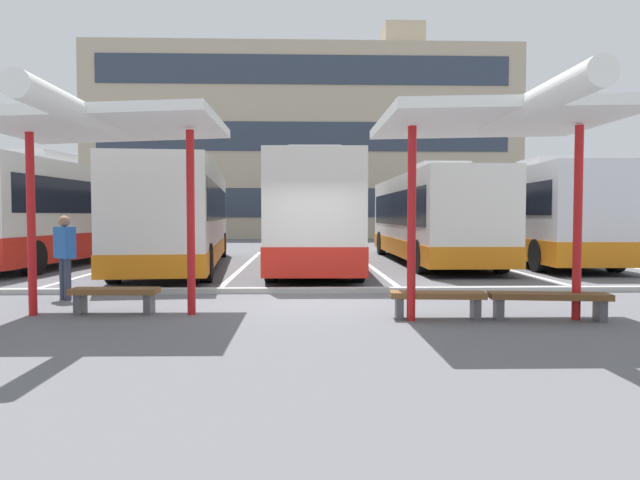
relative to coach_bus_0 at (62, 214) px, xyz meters
name	(u,v)px	position (x,y,z in m)	size (l,w,h in m)	color
ground_plane	(311,302)	(8.61, -9.15, -1.75)	(160.00, 160.00, 0.00)	slate
terminal_building	(304,148)	(8.65, 26.73, 5.45)	(32.25, 11.25, 17.10)	tan
coach_bus_0	(62,214)	(0.00, 0.00, 0.00)	(3.38, 11.04, 3.77)	silver
coach_bus_1	(180,216)	(4.43, -1.48, -0.07)	(3.62, 12.17, 3.57)	silver
coach_bus_2	(315,216)	(8.84, -2.14, -0.04)	(2.73, 10.58, 3.67)	silver
coach_bus_3	(430,218)	(13.10, 0.31, -0.14)	(2.70, 11.42, 3.46)	silver
coach_bus_4	(534,216)	(16.85, 0.06, -0.06)	(2.91, 10.37, 3.63)	silver
lane_stripe_1	(120,266)	(2.24, -0.84, -1.74)	(0.16, 14.00, 0.01)	white
lane_stripe_2	(245,265)	(6.49, -0.84, -1.74)	(0.16, 14.00, 0.01)	white
lane_stripe_3	(369,265)	(10.74, -0.84, -1.74)	(0.16, 14.00, 0.01)	white
lane_stripe_4	(491,265)	(14.99, -0.84, -1.74)	(0.16, 14.00, 0.01)	white
lane_stripe_5	(611,264)	(19.24, -0.84, -1.74)	(0.16, 14.00, 0.01)	white
waiting_shelter_1	(104,128)	(5.16, -10.79, 1.42)	(3.71, 4.80, 3.41)	red
bench_2	(115,295)	(5.16, -10.40, -1.42)	(1.51, 0.45, 0.45)	brown
waiting_shelter_2	(502,122)	(11.57, -11.49, 1.43)	(3.74, 4.87, 3.42)	red
bench_3	(437,299)	(10.67, -11.07, -1.42)	(1.59, 0.54, 0.45)	brown
bench_4	(549,299)	(12.47, -11.25, -1.41)	(1.95, 0.67, 0.45)	brown
platform_kerb	(310,290)	(8.61, -7.84, -1.69)	(44.00, 0.24, 0.12)	#ADADA8
waiting_passenger_0	(65,251)	(3.62, -8.71, -0.75)	(0.52, 0.49, 1.72)	#33384C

